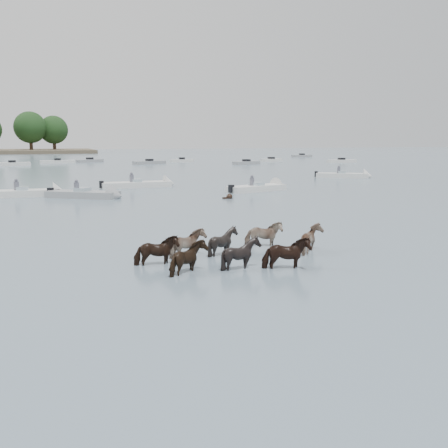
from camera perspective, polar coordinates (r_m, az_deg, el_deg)
name	(u,v)px	position (r m, az deg, el deg)	size (l,w,h in m)	color
ground	(238,266)	(16.55, 1.54, -4.81)	(400.00, 400.00, 0.00)	#4C626E
pony_herd	(236,249)	(17.28, 1.33, -2.85)	(7.26, 4.44, 1.28)	black
swimming_pony	(229,197)	(35.33, 0.55, 3.07)	(0.72, 0.44, 0.44)	black
motorboat_a	(34,193)	(39.39, -20.71, 3.31)	(5.77, 1.79, 1.92)	silver
motorboat_b	(93,195)	(36.81, -14.67, 3.21)	(5.55, 4.51, 1.92)	gray
motorboat_c	(146,184)	(44.44, -8.85, 4.45)	(6.59, 1.79, 1.92)	silver
motorboat_d	(264,188)	(40.98, 4.52, 4.12)	(5.79, 3.15, 1.92)	silver
motorboat_e	(349,176)	(56.36, 14.01, 5.35)	(5.87, 4.52, 1.92)	silver
distant_flotilla	(73,163)	(87.16, -16.73, 6.65)	(108.85, 29.82, 0.93)	silver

